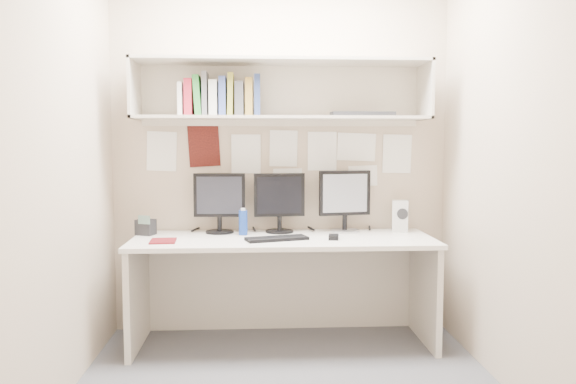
{
  "coord_description": "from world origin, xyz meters",
  "views": [
    {
      "loc": [
        -0.17,
        -3.05,
        1.36
      ],
      "look_at": [
        0.02,
        0.35,
        1.06
      ],
      "focal_mm": 35.0,
      "sensor_mm": 36.0,
      "label": 1
    }
  ],
  "objects": [
    {
      "name": "mouse",
      "position": [
        0.33,
        0.55,
        0.75
      ],
      "size": [
        0.08,
        0.11,
        0.03
      ],
      "primitive_type": "cube",
      "rotation": [
        0.0,
        0.0,
        -0.17
      ],
      "color": "black",
      "rests_on": "desk"
    },
    {
      "name": "wall_front",
      "position": [
        0.0,
        -1.0,
        1.3
      ],
      "size": [
        2.4,
        0.02,
        2.6
      ],
      "primitive_type": "cube",
      "color": "tan",
      "rests_on": "ground"
    },
    {
      "name": "maroon_notebook",
      "position": [
        -0.77,
        0.52,
        0.74
      ],
      "size": [
        0.17,
        0.21,
        0.01
      ],
      "primitive_type": "cube",
      "rotation": [
        0.0,
        0.0,
        0.07
      ],
      "color": "#5B0F14",
      "rests_on": "desk"
    },
    {
      "name": "wall_right",
      "position": [
        1.2,
        0.0,
        1.3
      ],
      "size": [
        0.02,
        2.0,
        2.6
      ],
      "primitive_type": "cube",
      "color": "tan",
      "rests_on": "ground"
    },
    {
      "name": "desk_phone",
      "position": [
        -0.94,
        0.8,
        0.79
      ],
      "size": [
        0.14,
        0.14,
        0.14
      ],
      "rotation": [
        0.0,
        0.0,
        -0.36
      ],
      "color": "black",
      "rests_on": "desk"
    },
    {
      "name": "pinned_papers",
      "position": [
        0.0,
        0.99,
        1.25
      ],
      "size": [
        1.92,
        0.01,
        0.48
      ],
      "primitive_type": null,
      "color": "white",
      "rests_on": "wall_back"
    },
    {
      "name": "book_stack",
      "position": [
        -0.42,
        0.81,
        1.67
      ],
      "size": [
        0.55,
        0.18,
        0.29
      ],
      "color": "silver",
      "rests_on": "overhead_hutch"
    },
    {
      "name": "floor",
      "position": [
        0.0,
        0.0,
        0.0
      ],
      "size": [
        2.4,
        2.0,
        0.01
      ],
      "primitive_type": "cube",
      "color": "#4B4B50",
      "rests_on": "ground"
    },
    {
      "name": "overhead_hutch",
      "position": [
        0.0,
        0.86,
        1.72
      ],
      "size": [
        2.0,
        0.38,
        0.4
      ],
      "color": "beige",
      "rests_on": "wall_back"
    },
    {
      "name": "hutch_tray",
      "position": [
        0.55,
        0.77,
        1.56
      ],
      "size": [
        0.43,
        0.17,
        0.03
      ],
      "primitive_type": "cube",
      "rotation": [
        0.0,
        0.0,
        0.02
      ],
      "color": "black",
      "rests_on": "overhead_hutch"
    },
    {
      "name": "desk",
      "position": [
        0.0,
        0.65,
        0.37
      ],
      "size": [
        2.0,
        0.7,
        0.73
      ],
      "color": "silver",
      "rests_on": "floor"
    },
    {
      "name": "keyboard",
      "position": [
        -0.05,
        0.54,
        0.74
      ],
      "size": [
        0.42,
        0.25,
        0.02
      ],
      "primitive_type": "cube",
      "rotation": [
        0.0,
        0.0,
        0.3
      ],
      "color": "black",
      "rests_on": "desk"
    },
    {
      "name": "blue_bottle",
      "position": [
        -0.27,
        0.76,
        0.82
      ],
      "size": [
        0.06,
        0.06,
        0.19
      ],
      "color": "navy",
      "rests_on": "desk"
    },
    {
      "name": "wall_back",
      "position": [
        0.0,
        1.0,
        1.3
      ],
      "size": [
        2.4,
        0.02,
        2.6
      ],
      "primitive_type": "cube",
      "color": "tan",
      "rests_on": "ground"
    },
    {
      "name": "monitor_right",
      "position": [
        0.45,
        0.87,
        0.97
      ],
      "size": [
        0.37,
        0.2,
        0.43
      ],
      "rotation": [
        0.0,
        0.0,
        0.18
      ],
      "color": "#A5A5AA",
      "rests_on": "desk"
    },
    {
      "name": "monitor_left",
      "position": [
        -0.44,
        0.87,
        0.96
      ],
      "size": [
        0.36,
        0.2,
        0.42
      ],
      "rotation": [
        0.0,
        0.0,
        -0.05
      ],
      "color": "black",
      "rests_on": "desk"
    },
    {
      "name": "monitor_center",
      "position": [
        -0.02,
        0.87,
        0.96
      ],
      "size": [
        0.36,
        0.2,
        0.42
      ],
      "rotation": [
        0.0,
        0.0,
        0.11
      ],
      "color": "black",
      "rests_on": "desk"
    },
    {
      "name": "wall_left",
      "position": [
        -1.2,
        0.0,
        1.3
      ],
      "size": [
        0.02,
        2.0,
        2.6
      ],
      "primitive_type": "cube",
      "color": "tan",
      "rests_on": "ground"
    },
    {
      "name": "speaker",
      "position": [
        0.85,
        0.86,
        0.84
      ],
      "size": [
        0.14,
        0.14,
        0.22
      ],
      "rotation": [
        0.0,
        0.0,
        -0.27
      ],
      "color": "#B8B8B4",
      "rests_on": "desk"
    }
  ]
}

